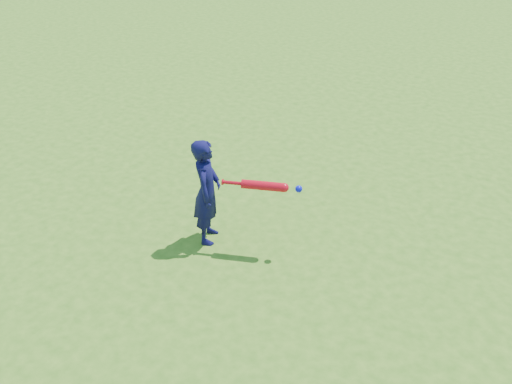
# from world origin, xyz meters

# --- Properties ---
(ground) EXTENTS (80.00, 80.00, 0.00)m
(ground) POSITION_xyz_m (0.00, 0.00, 0.00)
(ground) COLOR #40731B
(ground) RESTS_ON ground
(child) EXTENTS (0.42, 0.49, 1.13)m
(child) POSITION_xyz_m (-0.77, -0.36, 0.57)
(child) COLOR #0F0E41
(child) RESTS_ON ground
(bat_swing) EXTENTS (0.75, 0.32, 0.09)m
(bat_swing) POSITION_xyz_m (-0.18, -0.20, 0.72)
(bat_swing) COLOR red
(bat_swing) RESTS_ON ground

